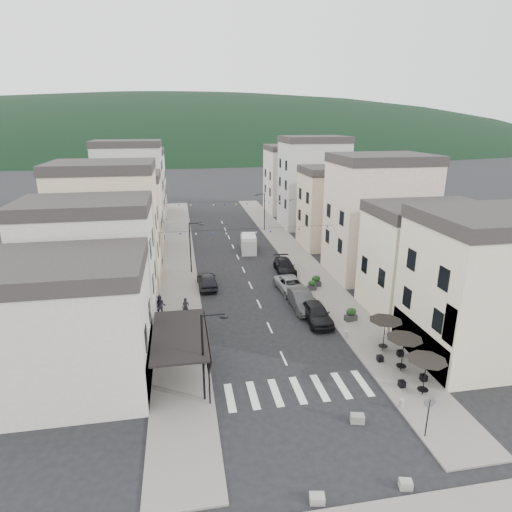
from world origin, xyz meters
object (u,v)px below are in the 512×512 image
Objects in this scene: parked_car_c at (291,285)px; pedestrian_b at (160,306)px; parked_car_a at (316,313)px; pedestrian_a at (186,308)px; parked_car_e at (207,280)px; parked_car_d at (285,266)px; parked_car_b at (302,301)px; delivery_van at (248,243)px.

parked_car_c is 2.67× the size of pedestrian_b.
pedestrian_a is at bearing 165.63° from parked_car_a.
parked_car_e is at bearing 156.20° from parked_car_c.
parked_car_e is at bearing 62.47° from pedestrian_b.
parked_car_d is 2.85× the size of pedestrian_a.
parked_car_b reaches higher than parked_car_d.
parked_car_e is at bearing 140.13° from parked_car_b.
delivery_van is at bearing 110.24° from parked_car_d.
parked_car_a is 1.00× the size of delivery_van.
pedestrian_b is at bearing 53.02° from parked_car_e.
delivery_van is (-1.96, 19.14, 0.30)m from parked_car_b.
parked_car_c is at bearing 89.24° from parked_car_b.
parked_car_b is 19.24m from delivery_van.
parked_car_a is at bearing 130.29° from parked_car_e.
delivery_van is 2.77× the size of pedestrian_a.
parked_car_a reaches higher than parked_car_e.
parked_car_d is (0.37, 12.95, -0.10)m from parked_car_a.
pedestrian_b is (-2.22, 0.59, 0.08)m from pedestrian_a.
parked_car_b is 0.97× the size of parked_car_c.
delivery_van reaches higher than parked_car_a.
delivery_van is 21.15m from pedestrian_a.
parked_car_b is 10.74m from pedestrian_a.
parked_car_b is at bearing 5.58° from pedestrian_b.
parked_car_d reaches higher than parked_car_c.
parked_car_b reaches higher than parked_car_e.
pedestrian_b reaches higher than parked_car_e.
delivery_van is at bearing 95.56° from parked_car_a.
parked_car_a is at bearing -80.30° from parked_car_b.
parked_car_a is 1.04× the size of parked_car_e.
parked_car_b is 2.81× the size of pedestrian_a.
parked_car_e is 0.96× the size of delivery_van.
pedestrian_b is (-13.80, -9.64, 0.36)m from parked_car_d.
parked_car_a is at bearing -6.08° from pedestrian_b.
pedestrian_a reaches higher than parked_car_a.
parked_car_b is at bearing -78.10° from delivery_van.
parked_car_b is 4.22m from parked_car_c.
parked_car_e is 2.44× the size of pedestrian_b.
delivery_van is 2.55× the size of pedestrian_b.
pedestrian_a reaches higher than parked_car_c.
parked_car_c is 15.07m from delivery_van.
delivery_van reaches higher than pedestrian_a.
parked_car_b is 1.06× the size of parked_car_e.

